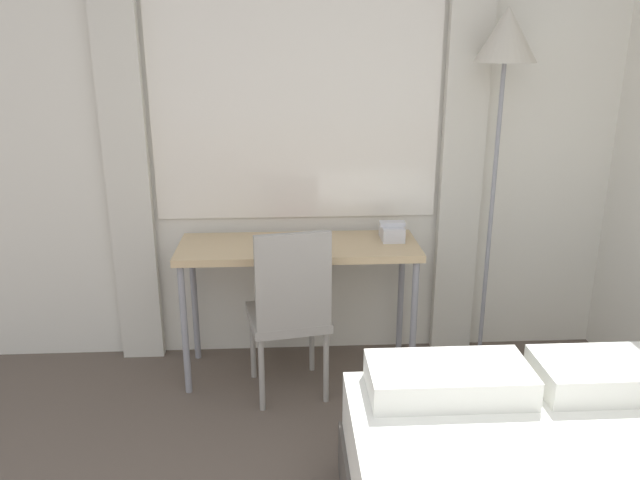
{
  "coord_description": "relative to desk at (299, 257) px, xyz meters",
  "views": [
    {
      "loc": [
        -0.07,
        -0.68,
        1.84
      ],
      "look_at": [
        0.09,
        2.14,
        0.93
      ],
      "focal_mm": 35.0,
      "sensor_mm": 36.0,
      "label": 1
    }
  ],
  "objects": [
    {
      "name": "telephone",
      "position": [
        0.52,
        0.06,
        0.12
      ],
      "size": [
        0.14,
        0.18,
        0.1
      ],
      "color": "silver",
      "rests_on": "desk"
    },
    {
      "name": "book",
      "position": [
        -0.02,
        0.01,
        0.09
      ],
      "size": [
        0.26,
        0.21,
        0.02
      ],
      "rotation": [
        0.0,
        0.0,
        -0.18
      ],
      "color": "maroon",
      "rests_on": "desk"
    },
    {
      "name": "desk_chair",
      "position": [
        -0.05,
        -0.26,
        -0.18
      ],
      "size": [
        0.47,
        0.47,
        0.95
      ],
      "rotation": [
        0.0,
        0.0,
        0.18
      ],
      "color": "gray",
      "rests_on": "ground_plane"
    },
    {
      "name": "standing_lamp",
      "position": [
        1.07,
        0.04,
        1.0
      ],
      "size": [
        0.32,
        0.32,
        2.0
      ],
      "color": "#4C4C51",
      "rests_on": "ground_plane"
    },
    {
      "name": "wall_back_with_window",
      "position": [
        0.01,
        0.31,
        0.65
      ],
      "size": [
        4.68,
        0.13,
        2.7
      ],
      "color": "silver",
      "rests_on": "ground_plane"
    },
    {
      "name": "desk",
      "position": [
        0.0,
        0.0,
        0.0
      ],
      "size": [
        1.3,
        0.47,
        0.78
      ],
      "color": "tan",
      "rests_on": "ground_plane"
    }
  ]
}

